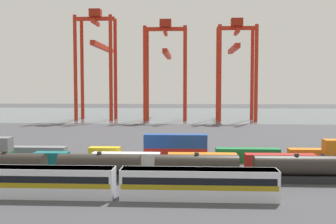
% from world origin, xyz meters
% --- Properties ---
extents(ground_plane, '(420.00, 420.00, 0.00)m').
position_xyz_m(ground_plane, '(0.00, 40.00, 0.00)').
color(ground_plane, '#424247').
extents(harbour_water, '(400.00, 110.00, 0.01)m').
position_xyz_m(harbour_water, '(0.00, 133.69, 0.00)').
color(harbour_water, slate).
rests_on(harbour_water, ground_plane).
extents(passenger_train, '(61.69, 3.14, 3.90)m').
position_xyz_m(passenger_train, '(-7.04, -23.24, 2.14)').
color(passenger_train, silver).
rests_on(passenger_train, ground_plane).
extents(freight_tank_row, '(72.48, 2.89, 4.35)m').
position_xyz_m(freight_tank_row, '(13.74, -13.37, 2.05)').
color(freight_tank_row, '#232326').
rests_on(freight_tank_row, ground_plane).
extents(shipping_container_2, '(6.04, 2.44, 2.60)m').
position_xyz_m(shipping_container_2, '(-12.09, -3.70, 1.30)').
color(shipping_container_2, '#146066').
rests_on(shipping_container_2, ground_plane).
extents(shipping_container_3, '(12.10, 2.44, 2.60)m').
position_xyz_m(shipping_container_3, '(1.42, -3.70, 1.30)').
color(shipping_container_3, silver).
rests_on(shipping_container_3, ground_plane).
extents(shipping_container_4, '(12.10, 2.44, 2.60)m').
position_xyz_m(shipping_container_4, '(14.93, -3.70, 1.30)').
color(shipping_container_4, orange).
rests_on(shipping_container_4, ground_plane).
extents(shipping_container_5, '(12.10, 2.44, 2.60)m').
position_xyz_m(shipping_container_5, '(28.43, -3.70, 1.30)').
color(shipping_container_5, '#AD211C').
rests_on(shipping_container_5, ground_plane).
extents(shipping_container_9, '(12.10, 2.44, 2.60)m').
position_xyz_m(shipping_container_9, '(-17.47, 2.50, 1.30)').
color(shipping_container_9, slate).
rests_on(shipping_container_9, ground_plane).
extents(shipping_container_10, '(6.04, 2.44, 2.60)m').
position_xyz_m(shipping_container_10, '(-3.73, 2.50, 1.30)').
color(shipping_container_10, gold).
rests_on(shipping_container_10, ground_plane).
extents(shipping_container_11, '(12.10, 2.44, 2.60)m').
position_xyz_m(shipping_container_11, '(10.01, 2.50, 1.30)').
color(shipping_container_11, '#AD211C').
rests_on(shipping_container_11, ground_plane).
extents(shipping_container_12, '(12.10, 2.44, 2.60)m').
position_xyz_m(shipping_container_12, '(10.01, 2.50, 3.90)').
color(shipping_container_12, '#1C4299').
rests_on(shipping_container_12, shipping_container_11).
extents(shipping_container_13, '(12.10, 2.44, 2.60)m').
position_xyz_m(shipping_container_13, '(23.74, 2.50, 1.30)').
color(shipping_container_13, '#197538').
rests_on(shipping_container_13, ground_plane).
extents(shipping_container_14, '(12.10, 2.44, 2.60)m').
position_xyz_m(shipping_container_14, '(37.48, 2.50, 1.30)').
color(shipping_container_14, orange).
rests_on(shipping_container_14, ground_plane).
extents(gantry_crane_west, '(16.45, 41.13, 47.00)m').
position_xyz_m(gantry_crane_west, '(-27.21, 99.77, 28.26)').
color(gantry_crane_west, red).
rests_on(gantry_crane_west, ground_plane).
extents(gantry_crane_central, '(18.21, 38.54, 42.46)m').
position_xyz_m(gantry_crane_central, '(2.63, 99.59, 25.63)').
color(gantry_crane_central, red).
rests_on(gantry_crane_central, ground_plane).
extents(gantry_crane_east, '(16.42, 33.68, 42.64)m').
position_xyz_m(gantry_crane_east, '(32.48, 98.73, 26.01)').
color(gantry_crane_east, red).
rests_on(gantry_crane_east, ground_plane).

